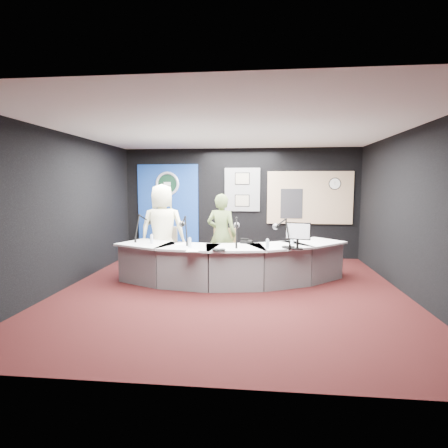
# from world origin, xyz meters

# --- Properties ---
(ground) EXTENTS (6.00, 6.00, 0.00)m
(ground) POSITION_xyz_m (0.00, 0.00, 0.00)
(ground) COLOR black
(ground) RESTS_ON ground
(ceiling) EXTENTS (6.00, 6.00, 0.02)m
(ceiling) POSITION_xyz_m (0.00, 0.00, 2.80)
(ceiling) COLOR silver
(ceiling) RESTS_ON ground
(wall_back) EXTENTS (6.00, 0.02, 2.80)m
(wall_back) POSITION_xyz_m (0.00, 3.00, 1.40)
(wall_back) COLOR black
(wall_back) RESTS_ON ground
(wall_front) EXTENTS (6.00, 0.02, 2.80)m
(wall_front) POSITION_xyz_m (0.00, -3.00, 1.40)
(wall_front) COLOR black
(wall_front) RESTS_ON ground
(wall_left) EXTENTS (0.02, 6.00, 2.80)m
(wall_left) POSITION_xyz_m (-3.00, 0.00, 1.40)
(wall_left) COLOR black
(wall_left) RESTS_ON ground
(wall_right) EXTENTS (0.02, 6.00, 2.80)m
(wall_right) POSITION_xyz_m (3.00, 0.00, 1.40)
(wall_right) COLOR black
(wall_right) RESTS_ON ground
(broadcast_desk) EXTENTS (4.50, 1.90, 0.75)m
(broadcast_desk) POSITION_xyz_m (-0.05, 0.55, 0.38)
(broadcast_desk) COLOR silver
(broadcast_desk) RESTS_ON ground
(backdrop_panel) EXTENTS (1.60, 0.05, 2.30)m
(backdrop_panel) POSITION_xyz_m (-1.90, 2.97, 1.25)
(backdrop_panel) COLOR navy
(backdrop_panel) RESTS_ON wall_back
(agency_seal) EXTENTS (0.63, 0.07, 0.63)m
(agency_seal) POSITION_xyz_m (-1.90, 2.93, 1.90)
(agency_seal) COLOR silver
(agency_seal) RESTS_ON backdrop_panel
(seal_center) EXTENTS (0.48, 0.01, 0.48)m
(seal_center) POSITION_xyz_m (-1.90, 2.94, 1.90)
(seal_center) COLOR black
(seal_center) RESTS_ON backdrop_panel
(pinboard) EXTENTS (0.90, 0.04, 1.10)m
(pinboard) POSITION_xyz_m (0.05, 2.97, 1.75)
(pinboard) COLOR slate
(pinboard) RESTS_ON wall_back
(framed_photo_upper) EXTENTS (0.34, 0.02, 0.27)m
(framed_photo_upper) POSITION_xyz_m (0.05, 2.94, 2.03)
(framed_photo_upper) COLOR #7F735C
(framed_photo_upper) RESTS_ON pinboard
(framed_photo_lower) EXTENTS (0.34, 0.02, 0.27)m
(framed_photo_lower) POSITION_xyz_m (0.05, 2.94, 1.47)
(framed_photo_lower) COLOR #7F735C
(framed_photo_lower) RESTS_ON pinboard
(booth_window_frame) EXTENTS (2.12, 0.06, 1.32)m
(booth_window_frame) POSITION_xyz_m (1.75, 2.97, 1.55)
(booth_window_frame) COLOR tan
(booth_window_frame) RESTS_ON wall_back
(booth_glow) EXTENTS (2.00, 0.02, 1.20)m
(booth_glow) POSITION_xyz_m (1.75, 2.96, 1.55)
(booth_glow) COLOR #FDDF9F
(booth_glow) RESTS_ON booth_window_frame
(equipment_rack) EXTENTS (0.55, 0.02, 0.75)m
(equipment_rack) POSITION_xyz_m (1.30, 2.94, 1.40)
(equipment_rack) COLOR black
(equipment_rack) RESTS_ON booth_window_frame
(wall_clock) EXTENTS (0.28, 0.01, 0.28)m
(wall_clock) POSITION_xyz_m (2.35, 2.94, 1.90)
(wall_clock) COLOR white
(wall_clock) RESTS_ON booth_window_frame
(armchair_left) EXTENTS (0.55, 0.55, 0.93)m
(armchair_left) POSITION_xyz_m (-1.52, 1.06, 0.46)
(armchair_left) COLOR #9F7B48
(armchair_left) RESTS_ON ground
(armchair_right) EXTENTS (0.70, 0.70, 1.04)m
(armchair_right) POSITION_xyz_m (-0.28, 1.10, 0.52)
(armchair_right) COLOR #9F7B48
(armchair_right) RESTS_ON ground
(draped_jacket) EXTENTS (0.50, 0.13, 0.70)m
(draped_jacket) POSITION_xyz_m (-1.52, 1.31, 0.62)
(draped_jacket) COLOR #6B635A
(draped_jacket) RESTS_ON armchair_left
(person_man) EXTENTS (0.99, 0.71, 1.89)m
(person_man) POSITION_xyz_m (-1.52, 1.06, 0.94)
(person_man) COLOR #ECE9BD
(person_man) RESTS_ON ground
(person_woman) EXTENTS (0.68, 0.51, 1.69)m
(person_woman) POSITION_xyz_m (-0.28, 1.10, 0.85)
(person_woman) COLOR #556736
(person_woman) RESTS_ON ground
(computer_monitor) EXTENTS (0.41, 0.12, 0.28)m
(computer_monitor) POSITION_xyz_m (1.16, 0.10, 1.07)
(computer_monitor) COLOR black
(computer_monitor) RESTS_ON broadcast_desk
(desk_phone) EXTENTS (0.25, 0.21, 0.05)m
(desk_phone) POSITION_xyz_m (0.26, 0.65, 0.78)
(desk_phone) COLOR black
(desk_phone) RESTS_ON broadcast_desk
(headphones_near) EXTENTS (0.21, 0.21, 0.04)m
(headphones_near) POSITION_xyz_m (1.01, 0.19, 0.77)
(headphones_near) COLOR black
(headphones_near) RESTS_ON broadcast_desk
(headphones_far) EXTENTS (0.20, 0.20, 0.03)m
(headphones_far) POSITION_xyz_m (-0.19, -0.20, 0.77)
(headphones_far) COLOR black
(headphones_far) RESTS_ON broadcast_desk
(paper_stack) EXTENTS (0.26, 0.31, 0.00)m
(paper_stack) POSITION_xyz_m (-1.01, 0.43, 0.75)
(paper_stack) COLOR white
(paper_stack) RESTS_ON broadcast_desk
(notepad) EXTENTS (0.22, 0.30, 0.00)m
(notepad) POSITION_xyz_m (-0.63, -0.20, 0.75)
(notepad) COLOR white
(notepad) RESTS_ON broadcast_desk
(boom_mic_a) EXTENTS (0.22, 0.73, 0.60)m
(boom_mic_a) POSITION_xyz_m (-1.86, 0.83, 1.05)
(boom_mic_a) COLOR black
(boom_mic_a) RESTS_ON broadcast_desk
(boom_mic_b) EXTENTS (0.34, 0.70, 0.60)m
(boom_mic_b) POSITION_xyz_m (-0.93, 0.51, 1.05)
(boom_mic_b) COLOR black
(boom_mic_b) RESTS_ON broadcast_desk
(boom_mic_c) EXTENTS (0.16, 0.74, 0.60)m
(boom_mic_c) POSITION_xyz_m (0.08, 0.38, 1.05)
(boom_mic_c) COLOR black
(boom_mic_c) RESTS_ON broadcast_desk
(boom_mic_d) EXTENTS (0.34, 0.70, 0.60)m
(boom_mic_d) POSITION_xyz_m (0.91, 0.27, 1.05)
(boom_mic_d) COLOR black
(boom_mic_d) RESTS_ON broadcast_desk
(water_bottles) EXTENTS (2.73, 0.55, 0.18)m
(water_bottles) POSITION_xyz_m (-0.22, 0.34, 0.84)
(water_bottles) COLOR silver
(water_bottles) RESTS_ON broadcast_desk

